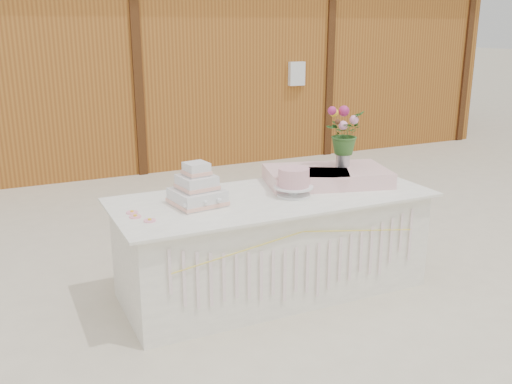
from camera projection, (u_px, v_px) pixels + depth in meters
ground at (272, 289)px, 4.49m from camera, size 80.00×80.00×0.00m
barn at (105, 46)px, 9.21m from camera, size 12.60×4.60×3.30m
cake_table at (273, 244)px, 4.37m from camera, size 2.40×1.00×0.77m
wedding_cake at (197, 190)px, 4.03m from camera, size 0.39×0.39×0.31m
pink_cake_stand at (294, 180)px, 4.24m from camera, size 0.30×0.30×0.21m
satin_runner at (327, 176)px, 4.59m from camera, size 1.07×0.78×0.12m
flower_vase at (343, 157)px, 4.63m from camera, size 0.11×0.11×0.15m
bouquet at (344, 127)px, 4.56m from camera, size 0.41×0.40×0.34m
loose_flowers at (138, 213)px, 3.85m from camera, size 0.29×0.42×0.02m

